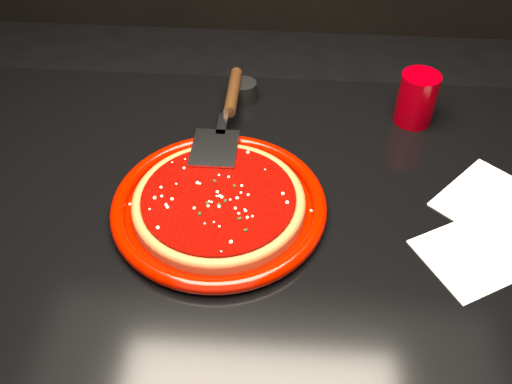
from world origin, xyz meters
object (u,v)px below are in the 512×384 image
Objects in this scene: table at (254,328)px; cup at (417,99)px; pizza_server at (226,116)px; ramekin at (244,91)px; plate at (219,205)px.

cup reaches higher than table.
pizza_server reaches higher than ramekin.
plate reaches higher than table.
table is 0.39m from plate.
pizza_server is (-0.07, 0.19, 0.42)m from table.
table is 11.42× the size of cup.
cup is 0.35m from ramekin.
pizza_server is at bearing 109.31° from table.
table is 22.59× the size of ramekin.
plate is 3.45× the size of cup.
ramekin reaches higher than plate.
plate is (-0.06, -0.01, 0.39)m from table.
plate is 0.33m from ramekin.
pizza_server is 3.33× the size of cup.
table is 3.43× the size of pizza_server.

